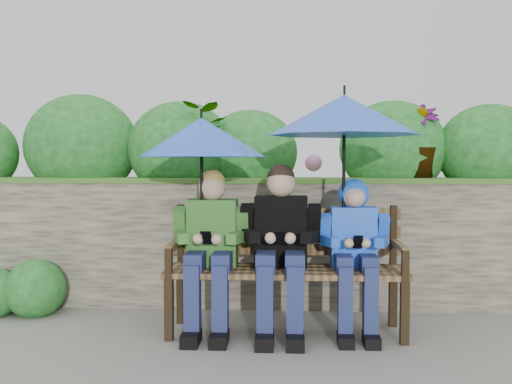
# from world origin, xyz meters

# --- Properties ---
(ground) EXTENTS (60.00, 60.00, 0.00)m
(ground) POSITION_xyz_m (0.00, 0.00, 0.00)
(ground) COLOR slate
(ground) RESTS_ON ground
(garden_backdrop) EXTENTS (8.00, 2.84, 1.77)m
(garden_backdrop) POSITION_xyz_m (0.02, 1.59, 0.64)
(garden_backdrop) COLOR #49443D
(garden_backdrop) RESTS_ON ground
(park_bench) EXTENTS (1.62, 0.47, 0.85)m
(park_bench) POSITION_xyz_m (0.21, 0.05, 0.48)
(park_bench) COLOR black
(park_bench) RESTS_ON ground
(boy_left) EXTENTS (0.51, 0.59, 1.11)m
(boy_left) POSITION_xyz_m (-0.30, -0.03, 0.61)
(boy_left) COLOR #34721E
(boy_left) RESTS_ON ground
(boy_middle) EXTENTS (0.54, 0.62, 1.14)m
(boy_middle) POSITION_xyz_m (0.17, -0.03, 0.63)
(boy_middle) COLOR black
(boy_middle) RESTS_ON ground
(boy_right) EXTENTS (0.46, 0.56, 1.05)m
(boy_right) POSITION_xyz_m (0.67, -0.01, 0.63)
(boy_right) COLOR #0C3DC1
(boy_right) RESTS_ON ground
(umbrella_left) EXTENTS (0.87, 0.87, 0.86)m
(umbrella_left) POSITION_xyz_m (-0.36, -0.01, 1.32)
(umbrella_left) COLOR blue
(umbrella_left) RESTS_ON ground
(umbrella_right) EXTENTS (1.02, 1.02, 0.99)m
(umbrella_right) POSITION_xyz_m (0.60, 0.02, 1.47)
(umbrella_right) COLOR blue
(umbrella_right) RESTS_ON ground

